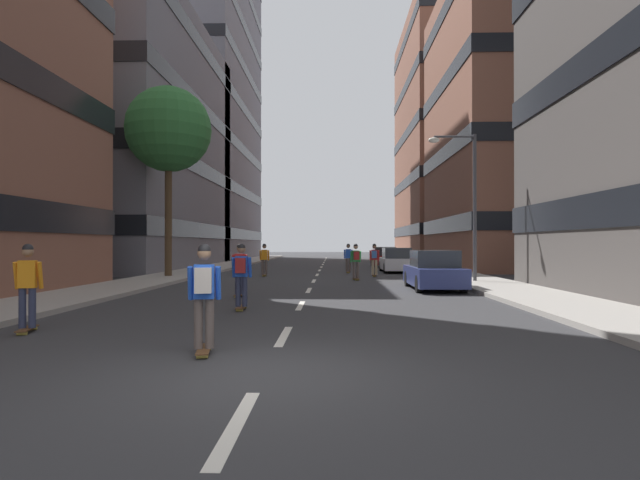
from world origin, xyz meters
The scene contains 21 objects.
ground_plane centered at (0.00, 26.12, 0.00)m, with size 156.71×156.71×0.00m, color #333335.
sidewalk_left centered at (-7.50, 29.38, 0.07)m, with size 2.93×71.83×0.14m, color #9E9991.
sidewalk_right centered at (7.50, 29.38, 0.07)m, with size 2.93×71.83×0.14m, color #9E9991.
lane_markings centered at (0.00, 28.00, 0.00)m, with size 0.16×62.20×0.01m.
building_left_mid centered at (-17.08, 31.77, 9.30)m, with size 16.35×22.66×18.43m.
building_left_far centered at (-17.08, 52.58, 18.60)m, with size 16.35×24.00×37.02m.
building_right_mid centered at (17.08, 31.77, 10.43)m, with size 16.35×16.35×20.68m.
building_right_far centered at (17.08, 52.58, 13.43)m, with size 16.35×20.56×26.67m.
parked_car_near centered at (4.84, 13.47, 0.70)m, with size 1.82×4.40×1.52m.
parked_car_mid centered at (4.84, 25.85, 0.70)m, with size 1.82×4.40×1.52m.
parked_car_far centered at (4.84, 33.99, 0.70)m, with size 1.82×4.40×1.52m.
street_tree_near centered at (-7.50, 19.63, 7.59)m, with size 4.34×4.34×9.66m.
streetlamp_right centered at (6.84, 16.46, 4.14)m, with size 2.13×0.30×6.50m.
skater_0 centered at (-2.85, 21.71, 0.98)m, with size 0.54×0.91×1.78m.
skater_1 centered at (-2.18, 10.40, 0.98)m, with size 0.54×0.91×1.78m.
skater_2 centered at (3.15, 21.63, 1.02)m, with size 0.55×0.92×1.78m.
skater_3 centered at (2.03, 18.67, 1.02)m, with size 0.56×0.92×1.78m.
skater_4 centered at (-1.52, 6.95, 1.02)m, with size 0.53×0.90×1.78m.
skater_5 centered at (-1.13, 1.27, 1.02)m, with size 0.56×0.92×1.78m.
skater_6 centered at (-5.18, 3.26, 0.98)m, with size 0.57×0.92×1.78m.
skater_7 centered at (1.83, 25.07, 0.98)m, with size 0.54×0.91×1.78m.
Camera 1 is at (0.96, -7.19, 1.78)m, focal length 29.77 mm.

